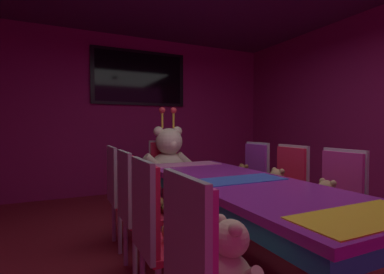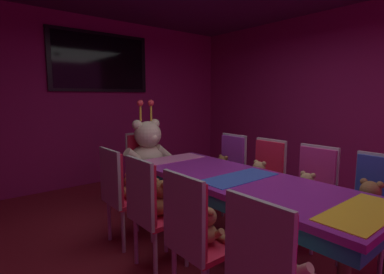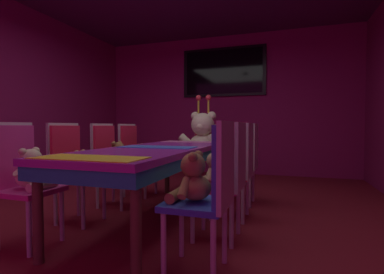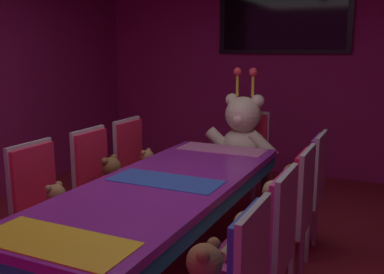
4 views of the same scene
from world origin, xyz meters
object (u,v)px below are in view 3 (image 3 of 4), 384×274
Objects in this scene: teddy_left_0 at (32,171)px; chair_left_3 at (132,152)px; chair_left_2 at (108,156)px; teddy_right_3 at (237,157)px; teddy_left_2 at (118,157)px; chair_left_1 at (70,162)px; chair_right_2 at (242,161)px; chair_right_0 at (214,182)px; king_teddy_bear at (202,138)px; banquet_table at (158,156)px; chair_right_1 at (231,169)px; teddy_left_1 at (82,165)px; chair_left_0 at (18,170)px; teddy_right_2 at (228,162)px; wall_tv at (223,72)px; throne_chair at (206,148)px; chair_right_3 at (249,156)px; teddy_right_0 at (192,180)px; teddy_left_3 at (141,154)px; teddy_right_1 at (214,170)px.

chair_left_3 is at bearing 94.35° from teddy_left_0.
teddy_right_3 is (1.46, 0.58, -0.02)m from chair_left_2.
teddy_left_2 is at bearing 23.95° from teddy_right_3.
chair_left_1 is 1.00× the size of chair_right_2.
king_teddy_bear is (-0.81, 2.48, 0.18)m from chair_right_0.
chair_right_1 is at bearing -19.85° from banquet_table.
chair_left_0 is at bearing -102.75° from teddy_left_1.
teddy_left_2 is at bearing 155.47° from banquet_table.
chair_right_2 is 3.14× the size of teddy_right_2.
chair_right_0 is 3.45× the size of teddy_right_3.
teddy_right_2 is at bearing 0.04° from teddy_left_2.
king_teddy_bear is at bearing -67.03° from chair_right_1.
teddy_right_2 is 0.19× the size of wall_tv.
wall_tv is (-0.66, 2.81, 1.46)m from teddy_right_2.
banquet_table reaches higher than teddy_left_1.
throne_chair is (0.66, 2.69, -0.00)m from teddy_left_0.
chair_left_2 and chair_right_1 have the same top height.
chair_right_3 is at bearing 36.35° from chair_left_1.
teddy_left_0 reaches higher than banquet_table.
teddy_right_3 is at bearing -0.00° from chair_right_3.
chair_left_1 is 1.00× the size of chair_left_3.
teddy_right_2 is at bearing 42.25° from teddy_left_0.
throne_chair reaches higher than teddy_right_0.
teddy_right_0 is at bearing -52.72° from teddy_left_3.
chair_right_2 is 0.58m from chair_right_3.
chair_right_0 is at bearing -180.00° from teddy_right_0.
chair_left_1 is 1.00× the size of throne_chair.
chair_right_1 is at bearing -21.98° from teddy_left_2.
chair_right_0 is (1.47, 0.04, -0.00)m from teddy_left_0.
chair_right_0 and chair_right_3 have the same top height.
wall_tv is (0.80, 2.24, 1.45)m from chair_left_3.
teddy_left_2 is 1.18× the size of teddy_right_3.
teddy_left_3 is at bearing -52.72° from teddy_right_0.
chair_left_1 is at bearing 0.77° from chair_right_1.
teddy_left_0 is at bearing -88.78° from teddy_left_1.
chair_left_3 is at bearing 89.60° from chair_left_0.
chair_left_1 is 3.81m from wall_tv.
teddy_right_0 is at bearing 90.00° from teddy_right_3.
throne_chair is 0.25m from king_teddy_bear.
chair_left_0 is at bearing 22.62° from teddy_right_1.
chair_left_0 reaches higher than teddy_right_3.
chair_left_1 and chair_right_0 have the same top height.
teddy_left_0 is 2.31m from chair_right_3.
teddy_left_2 is 1.63m from throne_chair.
teddy_left_3 is (-0.01, 0.57, -0.03)m from teddy_left_2.
teddy_right_2 is at bearing 39.28° from chair_left_0.
chair_left_0 is at bearing -17.82° from king_teddy_bear.
chair_left_1 reaches higher than teddy_left_2.
banquet_table is 1.22m from chair_left_0.
chair_right_0 is 1.16m from chair_right_2.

